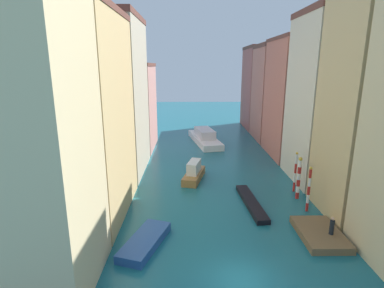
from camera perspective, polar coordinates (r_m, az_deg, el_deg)
ground_plane at (r=43.37m, az=3.83°, el=-3.63°), size 154.00×154.00×0.00m
building_left_0 at (r=19.54m, az=-28.22°, el=0.48°), size 6.46×7.14×18.57m
building_left_1 at (r=28.21m, az=-19.40°, el=4.88°), size 6.46×11.81×18.26m
building_left_2 at (r=39.62m, az=-13.98°, el=8.69°), size 6.46×11.56×19.47m
building_left_3 at (r=51.14m, az=-10.87°, el=6.95°), size 6.46×10.81×13.95m
building_right_1 at (r=30.57m, az=30.56°, el=7.40°), size 6.46×7.64×21.45m
building_right_2 at (r=38.30m, az=23.83°, el=7.77°), size 6.46×9.28×19.55m
building_right_3 at (r=48.22m, az=18.60°, el=8.21°), size 6.46×11.25×17.60m
building_right_4 at (r=58.69m, az=15.12°, el=9.33°), size 6.46×10.24×17.37m
building_right_5 at (r=69.31m, az=12.71°, el=10.31°), size 6.46×11.53×17.66m
waterfront_dock at (r=27.53m, az=22.97°, el=-15.34°), size 3.26×5.09×0.57m
person_on_dock at (r=26.92m, az=24.91°, el=-13.91°), size 0.36×0.36×1.47m
mooring_pole_0 at (r=30.70m, az=21.19°, el=-7.90°), size 0.28×0.28×4.46m
mooring_pole_1 at (r=33.18m, az=19.52°, el=-6.00°), size 0.39×0.39×4.52m
mooring_pole_2 at (r=34.90m, az=18.93°, el=-4.96°), size 0.28×0.28×4.53m
vaporetto_white at (r=54.76m, az=2.41°, el=1.24°), size 5.86×13.26×2.49m
gondola_black at (r=31.25m, az=11.11°, el=-10.82°), size 1.85×8.17×0.48m
motorboat_0 at (r=24.72m, az=-8.86°, el=-17.73°), size 3.72×5.97×0.68m
motorboat_1 at (r=36.97m, az=0.36°, el=-5.42°), size 3.03×5.89×2.31m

